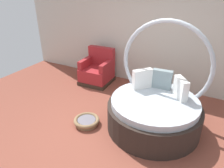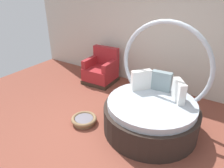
# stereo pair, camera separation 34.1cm
# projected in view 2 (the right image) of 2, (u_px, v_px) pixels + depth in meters

# --- Properties ---
(ground_plane) EXTENTS (8.00, 8.00, 0.02)m
(ground_plane) POSITION_uv_depth(u_px,v_px,m) (101.00, 137.00, 3.83)
(ground_plane) COLOR brown
(back_wall) EXTENTS (8.00, 0.12, 3.19)m
(back_wall) POSITION_uv_depth(u_px,v_px,m) (161.00, 26.00, 5.04)
(back_wall) COLOR beige
(back_wall) RESTS_ON ground_plane
(round_daybed) EXTENTS (1.75, 1.75, 1.99)m
(round_daybed) POSITION_uv_depth(u_px,v_px,m) (152.00, 110.00, 3.91)
(round_daybed) COLOR #2D231E
(round_daybed) RESTS_ON ground_plane
(red_armchair) EXTENTS (0.83, 0.83, 0.94)m
(red_armchair) POSITION_uv_depth(u_px,v_px,m) (101.00, 70.00, 5.81)
(red_armchair) COLOR #38281E
(red_armchair) RESTS_ON ground_plane
(pet_basket) EXTENTS (0.51, 0.51, 0.13)m
(pet_basket) POSITION_uv_depth(u_px,v_px,m) (84.00, 120.00, 4.18)
(pet_basket) COLOR #8E704C
(pet_basket) RESTS_ON ground_plane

